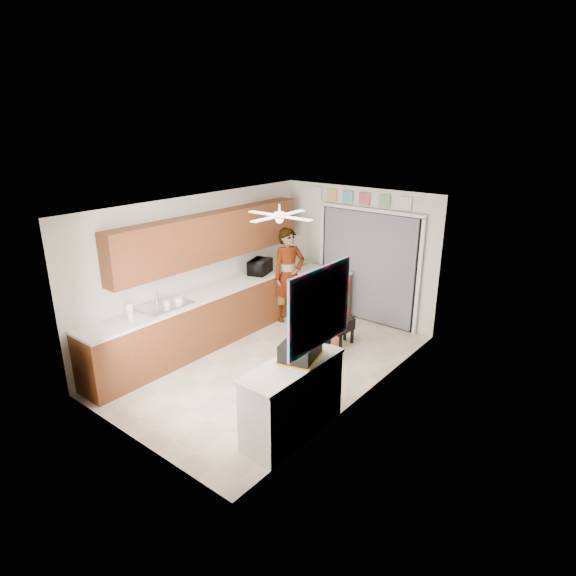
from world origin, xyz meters
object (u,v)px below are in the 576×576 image
Objects in this scene: microwave at (260,267)px; cup at (178,301)px; cardboard_box at (261,420)px; paper_towel_roll at (129,311)px; navy_crate at (265,419)px; suitcase at (300,349)px; man at (289,275)px; dog at (343,331)px.

microwave reaches higher than cup.
cup is 0.36× the size of cardboard_box.
microwave is at bearing 88.65° from paper_towel_roll.
navy_crate is at bearing -156.16° from microwave.
man reaches higher than suitcase.
microwave is 2.15× the size of paper_towel_roll.
man is at bearing 174.51° from dog.
dog is (-0.49, 2.65, 0.13)m from cardboard_box.
cardboard_box is 0.22× the size of man.
paper_towel_roll is 0.12× the size of man.
cup is 2.55m from suitcase.
navy_crate is (2.28, -2.49, -0.97)m from microwave.
suitcase is 0.29× the size of man.
cup is 2.46m from cardboard_box.
suitcase is (2.60, -2.19, -0.02)m from microwave.
navy_crate is at bearing -13.37° from cup.
microwave is 0.76× the size of dog.
microwave reaches higher than paper_towel_roll.
paper_towel_roll is 2.72m from suitcase.
navy_crate is at bearing 6.13° from paper_towel_roll.
cup is (0.06, -1.97, -0.08)m from microwave.
man reaches higher than cardboard_box.
paper_towel_roll is at bearing 176.18° from suitcase.
cup is at bearing 159.37° from suitcase.
suitcase is at bearing 43.46° from navy_crate.
cup reaches higher than cardboard_box.
man is (0.32, 2.34, -0.10)m from cup.
man reaches higher than paper_towel_roll.
cardboard_box is (2.22, -0.60, -0.87)m from cup.
dog is (-0.81, 2.28, -0.80)m from suitcase.
dog is at bearing 94.05° from suitcase.
microwave is 1.97m from dog.
dog is (1.85, 2.83, -0.80)m from paper_towel_roll.
paper_towel_roll is (-0.13, -0.78, 0.06)m from cup.
cardboard_box is 0.61× the size of dog.
navy_crate is (2.35, 0.25, -0.95)m from paper_towel_roll.
paper_towel_roll is at bearing -99.28° from cup.
microwave reaches higher than cardboard_box.
paper_towel_roll is 2.55m from navy_crate.
cardboard_box is at bearing 4.42° from paper_towel_roll.
navy_crate is 0.18× the size of man.
microwave is 0.27× the size of man.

